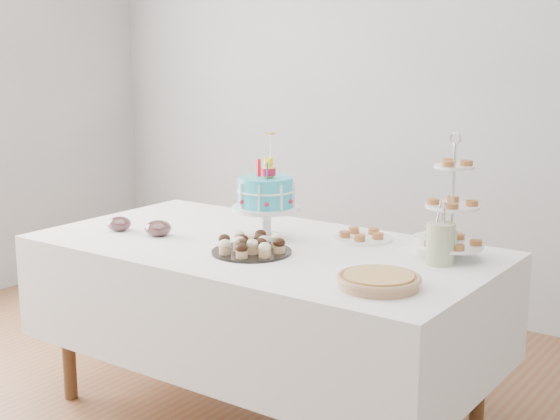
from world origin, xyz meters
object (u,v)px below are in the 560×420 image
Objects in this scene: tiered_stand at (452,207)px; jam_bowl_a at (119,224)px; jam_bowl_b at (158,229)px; plate_stack at (435,245)px; utensil_pitcher at (441,242)px; cupcake_tray at (252,244)px; table at (263,296)px; pastry_plate at (362,236)px; birthday_cake at (266,210)px; pie at (379,280)px.

jam_bowl_a is (-1.39, -0.41, -0.17)m from tiered_stand.
plate_stack is at bearing 21.27° from jam_bowl_b.
tiered_stand is at bearing 17.86° from jam_bowl_b.
utensil_pitcher is at bearing 13.59° from jam_bowl_b.
tiered_stand is 0.20m from plate_stack.
jam_bowl_b is at bearing -179.70° from cupcake_tray.
plate_stack is at bearing 23.76° from table.
tiered_stand is 2.02× the size of utensil_pitcher.
jam_bowl_a is 0.21m from jam_bowl_b.
jam_bowl_b is at bearing -162.14° from tiered_stand.
pastry_plate is at bearing 26.44° from jam_bowl_a.
tiered_stand reaches higher than utensil_pitcher.
cupcake_tray is at bearing 0.30° from jam_bowl_b.
pastry_plate is 2.20× the size of jam_bowl_b.
birthday_cake reaches higher than utensil_pitcher.
birthday_cake is 0.42m from pastry_plate.
plate_stack is 1.52× the size of jam_bowl_b.
cupcake_tray reaches higher than pie.
birthday_cake is at bearing -149.45° from pastry_plate.
tiered_stand reaches higher than birthday_cake.
table is 0.74m from jam_bowl_a.
jam_bowl_a reaches higher than table.
jam_bowl_b reaches higher than pastry_plate.
pastry_plate reaches higher than table.
tiered_stand is 1.94× the size of pastry_plate.
utensil_pitcher is (0.09, -0.14, 0.05)m from plate_stack.
pie is 0.59× the size of tiered_stand.
pie is 2.53× the size of jam_bowl_b.
table is 0.77m from pie.
birthday_cake reaches higher than table.
cupcake_tray reaches higher than plate_stack.
utensil_pitcher is at bearing 24.95° from birthday_cake.
utensil_pitcher is (0.43, -0.16, 0.07)m from pastry_plate.
tiered_stand is 4.27× the size of jam_bowl_b.
birthday_cake is at bearing -165.07° from plate_stack.
cupcake_tray is 1.10× the size of pie.
jam_bowl_a is (-0.72, -0.03, -0.01)m from cupcake_tray.
tiered_stand is at bearing 18.02° from table.
jam_bowl_b is at bearing 179.94° from utensil_pitcher.
pie is 0.40m from utensil_pitcher.
pie is at bearing -9.86° from cupcake_tray.
jam_bowl_a is at bearing 176.74° from pie.
table is 0.37m from birthday_cake.
jam_bowl_a is (-0.97, -0.48, 0.01)m from pastry_plate.
cupcake_tray reaches higher than jam_bowl_b.
utensil_pitcher reaches higher than plate_stack.
jam_bowl_b is at bearing -127.26° from birthday_cake.
tiered_stand reaches higher than jam_bowl_a.
plate_stack is (0.70, 0.19, -0.09)m from birthday_cake.
cupcake_tray is at bearing -44.49° from birthday_cake.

